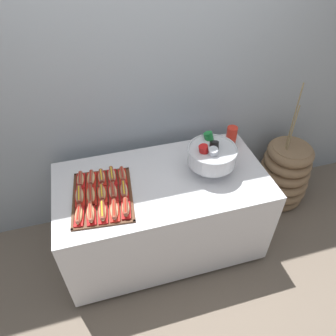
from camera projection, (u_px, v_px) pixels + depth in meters
The scene contains 22 objects.
ground_plane at pixel (163, 242), 2.80m from camera, with size 10.00×10.00×0.00m, color #7A6B5B.
back_wall at pixel (142, 79), 2.34m from camera, with size 6.00×0.10×2.60m, color #9EA8B2.
buffet_table at pixel (163, 212), 2.53m from camera, with size 1.57×0.82×0.77m.
floor_vase at pixel (283, 174), 3.01m from camera, with size 0.50×0.50×1.23m.
serving_tray at pixel (103, 197), 2.15m from camera, with size 0.45×0.56×0.01m.
hot_dog_0 at pixel (79, 215), 1.99m from camera, with size 0.08×0.17×0.06m.
hot_dog_1 at pixel (91, 213), 2.00m from camera, with size 0.07×0.18×0.06m.
hot_dog_2 at pixel (103, 212), 2.01m from camera, with size 0.08×0.18×0.06m.
hot_dog_3 at pixel (114, 210), 2.02m from camera, with size 0.08×0.18×0.06m.
hot_dog_4 at pixel (126, 208), 2.03m from camera, with size 0.08×0.16×0.07m.
hot_dog_5 at pixel (80, 196), 2.11m from camera, with size 0.08×0.16×0.06m.
hot_dog_6 at pixel (91, 195), 2.12m from camera, with size 0.08×0.18×0.06m.
hot_dog_7 at pixel (102, 194), 2.13m from camera, with size 0.07×0.16×0.06m.
hot_dog_8 at pixel (113, 192), 2.14m from camera, with size 0.07×0.16×0.06m.
hot_dog_9 at pixel (124, 191), 2.15m from camera, with size 0.08×0.18×0.06m.
hot_dog_10 at pixel (80, 180), 2.24m from camera, with size 0.07×0.16×0.06m.
hot_dog_11 at pixel (91, 179), 2.25m from camera, with size 0.09×0.16×0.06m.
hot_dog_12 at pixel (102, 177), 2.26m from camera, with size 0.06×0.16×0.06m.
hot_dog_13 at pixel (112, 176), 2.26m from camera, with size 0.07×0.17×0.06m.
hot_dog_14 at pixel (122, 175), 2.28m from camera, with size 0.07×0.16×0.06m.
punch_bowl at pixel (212, 155), 2.26m from camera, with size 0.36×0.36×0.27m.
cup_stack at pixel (231, 136), 2.54m from camera, with size 0.09×0.09×0.17m.
Camera 1 is at (-0.41, -1.60, 2.36)m, focal length 33.40 mm.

